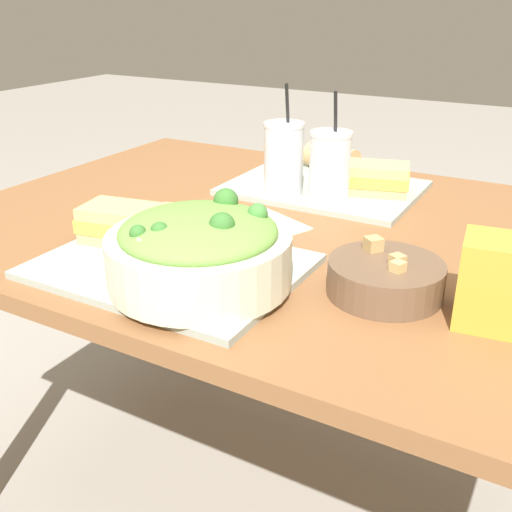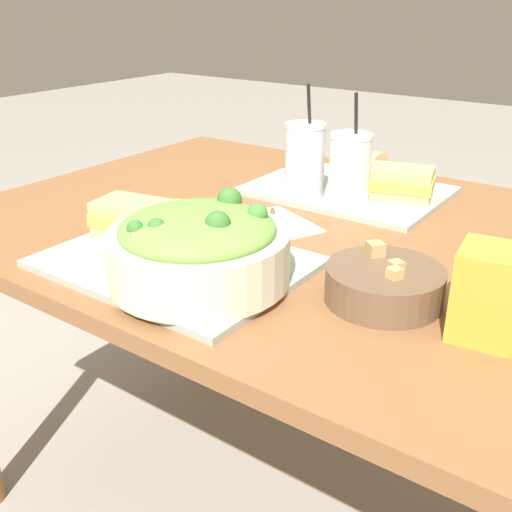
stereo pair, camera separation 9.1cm
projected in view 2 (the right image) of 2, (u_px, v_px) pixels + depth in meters
The scene contains 14 objects.
ground_plane at pixel (290, 500), 1.46m from camera, with size 12.00×12.00×0.00m, color gray.
dining_table at pixel (297, 266), 1.20m from camera, with size 1.31×0.96×0.72m.
tray_near at pixel (176, 262), 0.98m from camera, with size 0.41×0.31×0.01m.
tray_far at pixel (347, 190), 1.34m from camera, with size 0.41×0.31×0.01m.
salad_bowl at pixel (198, 246), 0.89m from camera, with size 0.27×0.27×0.12m.
soup_bowl at pixel (384, 283), 0.86m from camera, with size 0.17×0.17×0.07m.
sandwich_near at pixel (136, 219), 1.06m from camera, with size 0.16×0.11×0.06m.
baguette_near at pixel (224, 221), 1.06m from camera, with size 0.19×0.12×0.06m.
sandwich_far at pixel (396, 182), 1.27m from camera, with size 0.17×0.13×0.06m.
baguette_far at pixel (360, 161), 1.43m from camera, with size 0.15×0.10×0.06m.
drink_cup_dark at pixel (305, 162), 1.26m from camera, with size 0.09×0.09×0.23m.
drink_cup_red at pixel (349, 172), 1.21m from camera, with size 0.09×0.09×0.23m.
chip_bag at pixel (501, 296), 0.76m from camera, with size 0.12×0.10×0.12m.
napkin_folded at pixel (277, 224), 1.16m from camera, with size 0.20×0.17×0.00m.
Camera 2 is at (0.57, -0.93, 1.13)m, focal length 42.00 mm.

